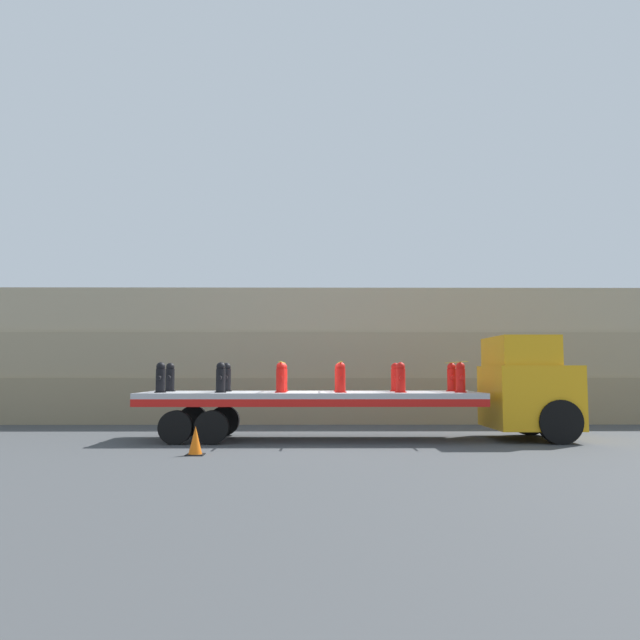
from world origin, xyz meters
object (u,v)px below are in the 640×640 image
(fire_hydrant_black_far_1, at_px, (227,378))
(fire_hydrant_red_near_5, at_px, (460,378))
(fire_hydrant_black_near_1, at_px, (221,378))
(fire_hydrant_red_near_4, at_px, (401,378))
(fire_hydrant_red_far_5, at_px, (452,377))
(fire_hydrant_red_near_3, at_px, (341,378))
(fire_hydrant_red_far_3, at_px, (339,378))
(flatbed_trailer, at_px, (290,401))
(truck_cab, at_px, (530,388))
(traffic_cone, at_px, (195,441))
(fire_hydrant_black_near_0, at_px, (161,378))
(fire_hydrant_red_far_2, at_px, (283,378))
(fire_hydrant_red_far_4, at_px, (395,377))
(fire_hydrant_black_far_0, at_px, (170,378))
(fire_hydrant_red_near_2, at_px, (281,378))

(fire_hydrant_black_far_1, distance_m, fire_hydrant_red_near_5, 6.63)
(fire_hydrant_black_near_1, bearing_deg, fire_hydrant_red_near_5, 0.00)
(fire_hydrant_red_near_4, relative_size, fire_hydrant_red_far_5, 1.00)
(fire_hydrant_red_near_3, distance_m, fire_hydrant_red_far_3, 1.11)
(fire_hydrant_black_near_1, relative_size, fire_hydrant_red_near_4, 1.00)
(flatbed_trailer, bearing_deg, truck_cab, 0.00)
(truck_cab, xyz_separation_m, traffic_cone, (-8.77, -3.26, -1.12))
(fire_hydrant_black_near_0, bearing_deg, fire_hydrant_black_far_1, 34.25)
(fire_hydrant_red_near_4, bearing_deg, fire_hydrant_red_near_5, 0.00)
(traffic_cone, bearing_deg, fire_hydrant_red_far_3, 48.26)
(fire_hydrant_red_far_2, bearing_deg, fire_hydrant_red_far_4, 0.00)
(fire_hydrant_red_far_4, bearing_deg, flatbed_trailer, -169.64)
(fire_hydrant_black_far_1, height_order, fire_hydrant_red_near_3, same)
(flatbed_trailer, height_order, fire_hydrant_black_far_1, fire_hydrant_black_far_1)
(fire_hydrant_red_far_4, bearing_deg, fire_hydrant_red_far_5, 0.00)
(fire_hydrant_black_far_0, distance_m, fire_hydrant_red_near_4, 6.63)
(flatbed_trailer, bearing_deg, fire_hydrant_red_far_4, 10.36)
(truck_cab, relative_size, fire_hydrant_red_far_2, 3.47)
(fire_hydrant_black_near_0, height_order, fire_hydrant_red_far_3, same)
(fire_hydrant_black_far_1, bearing_deg, flatbed_trailer, -16.66)
(fire_hydrant_red_far_2, bearing_deg, fire_hydrant_red_near_5, -12.79)
(fire_hydrant_black_near_0, xyz_separation_m, fire_hydrant_black_far_0, (0.00, 1.11, 0.00))
(fire_hydrant_red_far_4, bearing_deg, fire_hydrant_black_near_1, -167.21)
(fire_hydrant_black_far_0, height_order, fire_hydrant_red_far_5, same)
(fire_hydrant_black_far_0, height_order, fire_hydrant_red_near_3, same)
(fire_hydrant_red_near_5, xyz_separation_m, fire_hydrant_red_far_5, (0.00, 1.11, 0.00))
(truck_cab, bearing_deg, fire_hydrant_red_near_5, -165.12)
(fire_hydrant_black_near_1, distance_m, fire_hydrant_red_near_2, 1.63)
(fire_hydrant_red_far_4, distance_m, fire_hydrant_red_near_5, 1.98)
(fire_hydrant_red_far_3, bearing_deg, fire_hydrant_red_far_4, 0.00)
(fire_hydrant_red_near_2, bearing_deg, truck_cab, 4.55)
(fire_hydrant_red_near_4, bearing_deg, fire_hydrant_red_far_4, 90.00)
(fire_hydrant_red_far_3, xyz_separation_m, fire_hydrant_red_far_4, (1.63, 0.00, 0.00))
(flatbed_trailer, height_order, fire_hydrant_black_far_0, fire_hydrant_black_far_0)
(fire_hydrant_red_near_4, bearing_deg, fire_hydrant_black_near_1, 180.00)
(fire_hydrant_black_far_0, height_order, fire_hydrant_black_near_1, same)
(fire_hydrant_red_near_3, bearing_deg, flatbed_trailer, 158.46)
(fire_hydrant_red_far_3, bearing_deg, fire_hydrant_red_near_2, -145.75)
(fire_hydrant_red_far_5, distance_m, traffic_cone, 7.82)
(flatbed_trailer, relative_size, fire_hydrant_black_near_0, 11.35)
(fire_hydrant_black_far_0, height_order, fire_hydrant_red_near_5, same)
(flatbed_trailer, bearing_deg, traffic_cone, -121.49)
(fire_hydrant_black_near_1, height_order, traffic_cone, fire_hydrant_black_near_1)
(fire_hydrant_red_near_3, bearing_deg, fire_hydrant_red_far_4, 34.25)
(fire_hydrant_red_far_3, relative_size, fire_hydrant_red_near_5, 1.00)
(fire_hydrant_red_near_4, bearing_deg, fire_hydrant_red_far_2, 161.20)
(fire_hydrant_black_near_0, bearing_deg, fire_hydrant_black_far_0, 90.00)
(fire_hydrant_red_near_5, bearing_deg, fire_hydrant_red_far_5, 90.00)
(flatbed_trailer, bearing_deg, fire_hydrant_red_near_5, -6.78)
(fire_hydrant_black_near_0, xyz_separation_m, fire_hydrant_black_far_1, (1.63, 1.11, 0.00))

